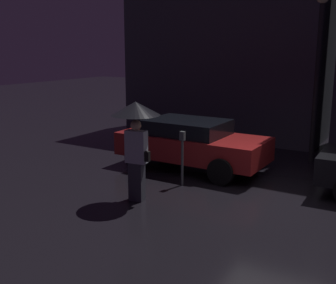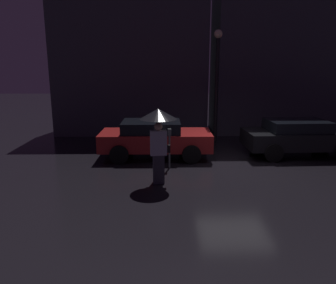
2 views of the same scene
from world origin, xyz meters
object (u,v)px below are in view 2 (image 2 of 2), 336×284
at_px(street_lamp_near, 217,72).
at_px(parked_car_black, 299,136).
at_px(parked_car_red, 155,138).
at_px(parking_meter, 169,144).
at_px(pedestrian_with_umbrella, 158,126).

bearing_deg(street_lamp_near, parked_car_black, -40.64).
bearing_deg(parked_car_red, street_lamp_near, 44.27).
height_order(parking_meter, street_lamp_near, street_lamp_near).
xyz_separation_m(parked_car_black, pedestrian_with_umbrella, (-5.37, -2.98, 0.97)).
relative_size(parking_meter, street_lamp_near, 0.28).
bearing_deg(parked_car_red, parking_meter, -69.54).
height_order(parked_car_black, pedestrian_with_umbrella, pedestrian_with_umbrella).
xyz_separation_m(pedestrian_with_umbrella, street_lamp_near, (2.53, 5.43, 1.41)).
relative_size(parked_car_black, pedestrian_with_umbrella, 1.93).
xyz_separation_m(parked_car_red, street_lamp_near, (2.69, 2.58, 2.38)).
xyz_separation_m(parked_car_black, street_lamp_near, (-2.84, 2.44, 2.39)).
bearing_deg(street_lamp_near, pedestrian_with_umbrella, -114.98).
height_order(parked_car_red, parked_car_black, parked_car_red).
distance_m(parked_car_black, parking_meter, 5.26).
height_order(pedestrian_with_umbrella, street_lamp_near, street_lamp_near).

